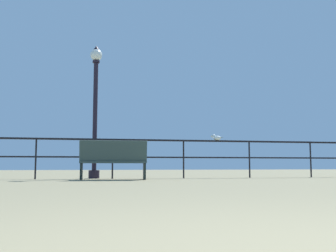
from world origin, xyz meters
The scene contains 4 objects.
pier_railing centered at (0.00, 9.50, 0.79)m, with size 19.71×0.05×1.07m.
bench_near_left centered at (-0.04, 8.60, 0.52)m, with size 1.65×0.70×0.96m.
lamppost_center centered at (-0.48, 9.84, 2.10)m, with size 0.33×0.33×3.72m.
seagull_on_rail centered at (2.94, 9.52, 1.15)m, with size 0.30×0.30×0.18m.
Camera 1 is at (-0.71, -0.99, 0.35)m, focal length 41.39 mm.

